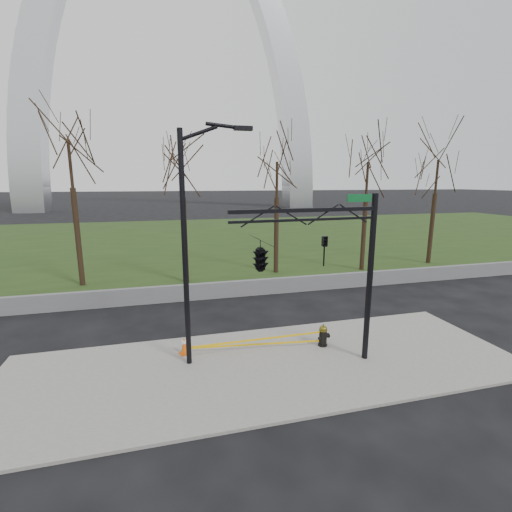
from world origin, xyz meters
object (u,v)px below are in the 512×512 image
object	(u,v)px
street_light	(191,234)
traffic_signal_mast	(283,254)
fire_hydrant	(323,336)
traffic_cone	(184,345)

from	to	relation	value
street_light	traffic_signal_mast	xyz separation A→B (m)	(2.73, -1.40, -0.55)
street_light	traffic_signal_mast	size ratio (longest dim) A/B	1.37
fire_hydrant	street_light	bearing A→B (deg)	167.20
fire_hydrant	traffic_cone	xyz separation A→B (m)	(-5.27, 0.68, -0.07)
traffic_cone	street_light	distance (m)	4.34
fire_hydrant	traffic_signal_mast	distance (m)	4.50
street_light	traffic_signal_mast	distance (m)	3.12
fire_hydrant	traffic_cone	bearing A→B (deg)	159.19
fire_hydrant	traffic_signal_mast	bearing A→B (deg)	-159.79
traffic_cone	street_light	world-z (taller)	street_light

